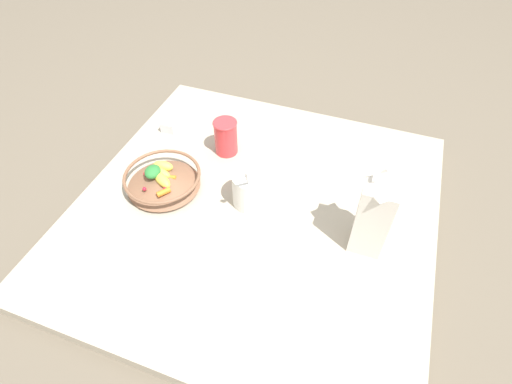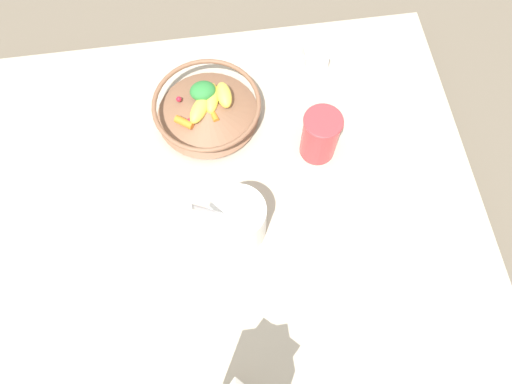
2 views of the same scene
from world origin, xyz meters
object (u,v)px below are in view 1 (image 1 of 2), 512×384
object	(u,v)px
milk_carton	(375,211)
drinking_cup	(226,136)
yogurt_tub	(250,188)
fruit_bowl	(163,179)
spice_jar	(170,126)

from	to	relation	value
milk_carton	drinking_cup	world-z (taller)	milk_carton
milk_carton	yogurt_tub	distance (m)	0.35
yogurt_tub	milk_carton	bearing A→B (deg)	84.05
yogurt_tub	drinking_cup	size ratio (longest dim) A/B	1.70
yogurt_tub	fruit_bowl	bearing A→B (deg)	-82.90
milk_carton	yogurt_tub	xyz separation A→B (m)	(-0.04, -0.34, -0.08)
milk_carton	drinking_cup	size ratio (longest dim) A/B	2.24
spice_jar	yogurt_tub	bearing A→B (deg)	59.85
fruit_bowl	milk_carton	bearing A→B (deg)	89.80
fruit_bowl	spice_jar	size ratio (longest dim) A/B	4.42
fruit_bowl	yogurt_tub	world-z (taller)	yogurt_tub
drinking_cup	fruit_bowl	bearing A→B (deg)	-27.70
yogurt_tub	drinking_cup	bearing A→B (deg)	-140.23
fruit_bowl	drinking_cup	xyz separation A→B (m)	(-0.22, 0.12, 0.03)
spice_jar	milk_carton	bearing A→B (deg)	70.37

